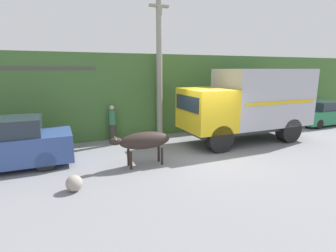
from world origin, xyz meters
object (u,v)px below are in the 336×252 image
object	(u,v)px
utility_pole	(159,64)
brown_cow	(144,141)
roadside_rock	(74,183)
cargo_truck	(251,102)
hatchback_car	(322,114)
pedestrian_on_hill	(112,121)

from	to	relation	value
utility_pole	brown_cow	bearing A→B (deg)	-119.15
brown_cow	roadside_rock	size ratio (longest dim) A/B	4.75
cargo_truck	roadside_rock	xyz separation A→B (m)	(-7.85, -2.27, -1.58)
hatchback_car	pedestrian_on_hill	xyz separation A→B (m)	(-12.22, 1.33, 0.25)
cargo_truck	hatchback_car	size ratio (longest dim) A/B	1.76
pedestrian_on_hill	utility_pole	size ratio (longest dim) A/B	0.24
roadside_rock	cargo_truck	bearing A→B (deg)	16.16
pedestrian_on_hill	roadside_rock	bearing A→B (deg)	67.10
hatchback_car	roadside_rock	distance (m)	14.67
cargo_truck	pedestrian_on_hill	xyz separation A→B (m)	(-5.81, 2.47, -0.88)
cargo_truck	hatchback_car	bearing A→B (deg)	11.97
brown_cow	roadside_rock	distance (m)	2.71
hatchback_car	pedestrian_on_hill	size ratio (longest dim) A/B	2.07
hatchback_car	cargo_truck	bearing A→B (deg)	-169.90
roadside_rock	hatchback_car	bearing A→B (deg)	13.47
cargo_truck	pedestrian_on_hill	bearing A→B (deg)	158.84
brown_cow	roadside_rock	xyz separation A→B (m)	(-2.38, -1.12, -0.65)
cargo_truck	utility_pole	world-z (taller)	utility_pole
brown_cow	hatchback_car	size ratio (longest dim) A/B	0.62
utility_pole	roadside_rock	world-z (taller)	utility_pole
brown_cow	pedestrian_on_hill	distance (m)	3.64
cargo_truck	brown_cow	size ratio (longest dim) A/B	2.85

